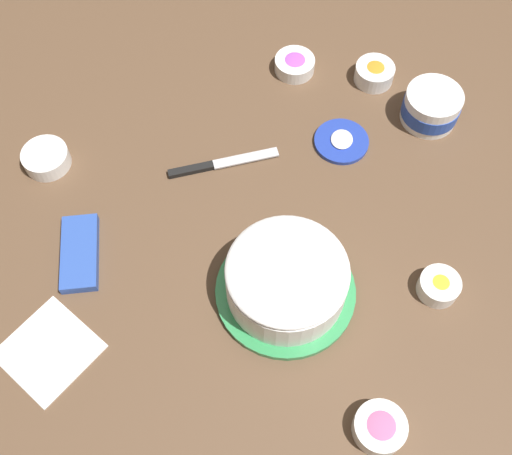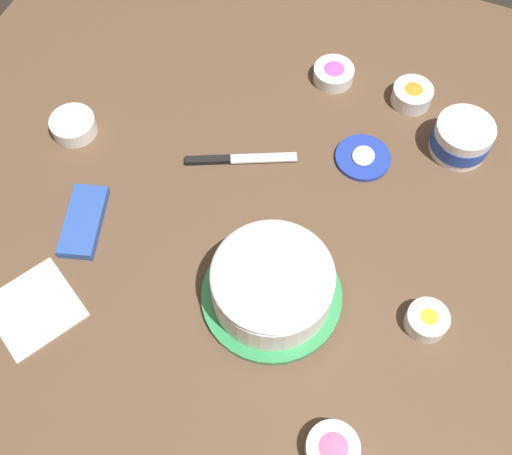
% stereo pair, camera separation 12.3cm
% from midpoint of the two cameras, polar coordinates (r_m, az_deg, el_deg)
% --- Properties ---
extents(ground_plane, '(1.54, 1.54, 0.00)m').
position_cam_midpoint_polar(ground_plane, '(1.29, 2.01, 1.72)').
color(ground_plane, brown).
extents(frosted_cake, '(0.26, 0.26, 0.12)m').
position_cam_midpoint_polar(frosted_cake, '(1.15, 4.50, -5.43)').
color(frosted_cake, '#339351').
rests_on(frosted_cake, ground_plane).
extents(frosting_tub, '(0.12, 0.12, 0.08)m').
position_cam_midpoint_polar(frosting_tub, '(1.43, 20.31, 7.34)').
color(frosting_tub, white).
rests_on(frosting_tub, ground_plane).
extents(frosting_tub_lid, '(0.12, 0.12, 0.02)m').
position_cam_midpoint_polar(frosting_tub_lid, '(1.38, 12.07, 5.93)').
color(frosting_tub_lid, '#233DAD').
rests_on(frosting_tub_lid, ground_plane).
extents(spreading_knife, '(0.12, 0.22, 0.01)m').
position_cam_midpoint_polar(spreading_knife, '(1.35, 0.34, 5.90)').
color(spreading_knife, silver).
rests_on(spreading_knife, ground_plane).
extents(sprinkle_bowl_blue, '(0.10, 0.10, 0.04)m').
position_cam_midpoint_polar(sprinkle_bowl_blue, '(1.42, -13.64, 8.67)').
color(sprinkle_bowl_blue, white).
rests_on(sprinkle_bowl_blue, ground_plane).
extents(sprinkle_bowl_yellow, '(0.08, 0.08, 0.04)m').
position_cam_midpoint_polar(sprinkle_bowl_yellow, '(1.22, 17.87, -8.14)').
color(sprinkle_bowl_yellow, white).
rests_on(sprinkle_bowl_yellow, ground_plane).
extents(sprinkle_bowl_orange, '(0.09, 0.09, 0.04)m').
position_cam_midpoint_polar(sprinkle_bowl_orange, '(1.49, 16.13, 11.17)').
color(sprinkle_bowl_orange, white).
rests_on(sprinkle_bowl_orange, ground_plane).
extents(sprinkle_bowl_rainbow, '(0.09, 0.09, 0.04)m').
position_cam_midpoint_polar(sprinkle_bowl_rainbow, '(1.50, 9.34, 13.27)').
color(sprinkle_bowl_rainbow, white).
rests_on(sprinkle_bowl_rainbow, ground_plane).
extents(sprinkle_bowl_pink, '(0.09, 0.09, 0.04)m').
position_cam_midpoint_polar(sprinkle_bowl_pink, '(1.12, 10.15, -19.22)').
color(sprinkle_bowl_pink, white).
rests_on(sprinkle_bowl_pink, ground_plane).
extents(candy_box_lower, '(0.17, 0.11, 0.02)m').
position_cam_midpoint_polar(candy_box_lower, '(1.29, -12.55, 0.31)').
color(candy_box_lower, '#2D51B2').
rests_on(candy_box_lower, ground_plane).
extents(paper_napkin, '(0.20, 0.20, 0.01)m').
position_cam_midpoint_polar(paper_napkin, '(1.24, -16.57, -7.17)').
color(paper_napkin, white).
rests_on(paper_napkin, ground_plane).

